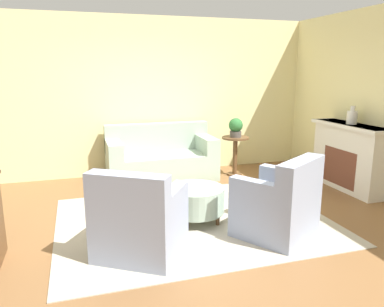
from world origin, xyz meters
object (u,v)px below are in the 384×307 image
ottoman_table (195,200)px  vase_mantel_near (352,117)px  side_table (235,150)px  potted_plant_on_side_table (236,127)px  couch (161,159)px  armchair_right (279,206)px  armchair_left (139,222)px

ottoman_table → vase_mantel_near: size_ratio=2.59×
side_table → potted_plant_on_side_table: size_ratio=2.08×
couch → ottoman_table: couch is taller
vase_mantel_near → potted_plant_on_side_table: size_ratio=0.83×
potted_plant_on_side_table → ottoman_table: bearing=-126.5°
side_table → potted_plant_on_side_table: potted_plant_on_side_table is taller
ottoman_table → potted_plant_on_side_table: potted_plant_on_side_table is taller
armchair_right → ottoman_table: armchair_right is taller
couch → armchair_left: (-0.83, -2.69, 0.02)m
side_table → couch: bearing=171.5°
armchair_right → side_table: (0.55, 2.49, 0.10)m
ottoman_table → vase_mantel_near: (2.72, 0.53, 0.88)m
armchair_left → vase_mantel_near: size_ratio=3.85×
vase_mantel_near → armchair_left: bearing=-161.0°
couch → ottoman_table: (-0.01, -2.00, -0.06)m
couch → ottoman_table: 2.00m
armchair_right → side_table: 2.55m
couch → vase_mantel_near: bearing=-28.5°
armchair_left → vase_mantel_near: vase_mantel_near is taller
ottoman_table → potted_plant_on_side_table: (1.33, 1.80, 0.60)m
armchair_left → armchair_right: same height
armchair_right → vase_mantel_near: size_ratio=3.85×
armchair_left → armchair_right: bearing=0.0°
armchair_left → vase_mantel_near: 3.83m
vase_mantel_near → armchair_right: bearing=-147.7°
side_table → ottoman_table: bearing=-126.5°
couch → side_table: bearing=-8.5°
side_table → vase_mantel_near: size_ratio=2.49×
vase_mantel_near → potted_plant_on_side_table: vase_mantel_near is taller
potted_plant_on_side_table → armchair_left: bearing=-130.9°
armchair_left → side_table: bearing=49.1°
armchair_left → side_table: (2.16, 2.49, 0.10)m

